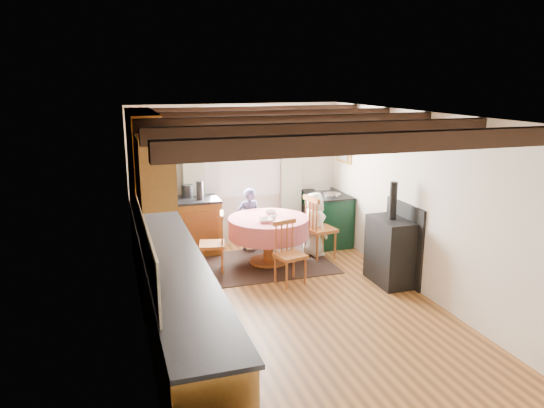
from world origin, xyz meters
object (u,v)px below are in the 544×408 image
object	(u,v)px
child_right	(314,224)
chair_left	(212,242)
dining_table	(269,241)
cast_iron_stove	(391,233)
child_far	(249,219)
aga_range	(326,218)
cup	(273,218)
chair_right	(320,227)
chair_near	(290,253)

from	to	relation	value
child_right	chair_left	bearing A→B (deg)	82.65
dining_table	chair_left	size ratio (longest dim) A/B	1.36
cast_iron_stove	child_right	distance (m)	1.52
child_right	child_far	bearing A→B (deg)	45.23
aga_range	cup	xyz separation A→B (m)	(-1.27, -0.93, 0.34)
chair_right	chair_near	bearing A→B (deg)	127.07
child_right	cast_iron_stove	bearing A→B (deg)	-172.03
child_far	chair_near	bearing A→B (deg)	95.04
child_far	cup	xyz separation A→B (m)	(0.12, -0.93, 0.25)
cast_iron_stove	child_far	bearing A→B (deg)	127.52
cast_iron_stove	child_right	xyz separation A→B (m)	(-0.57, 1.40, -0.20)
cup	cast_iron_stove	bearing A→B (deg)	-36.74
dining_table	aga_range	bearing A→B (deg)	29.51
chair_right	cast_iron_stove	world-z (taller)	cast_iron_stove
dining_table	cast_iron_stove	xyz separation A→B (m)	(1.39, -1.24, 0.35)
chair_left	chair_right	xyz separation A→B (m)	(1.77, 0.07, 0.06)
chair_right	cast_iron_stove	bearing A→B (deg)	-167.72
dining_table	chair_right	xyz separation A→B (m)	(0.88, 0.03, 0.14)
chair_left	cast_iron_stove	xyz separation A→B (m)	(2.28, -1.20, 0.27)
cast_iron_stove	dining_table	bearing A→B (deg)	138.33
chair_near	chair_left	size ratio (longest dim) A/B	0.99
dining_table	cast_iron_stove	size ratio (longest dim) A/B	0.85
aga_range	cast_iron_stove	size ratio (longest dim) A/B	0.67
dining_table	chair_right	bearing A→B (deg)	2.18
chair_right	child_far	size ratio (longest dim) A/B	0.96
chair_near	aga_range	distance (m)	1.99
chair_near	chair_right	distance (m)	1.21
chair_near	child_far	size ratio (longest dim) A/B	0.84
chair_left	cast_iron_stove	distance (m)	2.59
cast_iron_stove	aga_range	bearing A→B (deg)	93.21
dining_table	aga_range	size ratio (longest dim) A/B	1.27
dining_table	chair_near	distance (m)	0.85
chair_left	child_far	xyz separation A→B (m)	(0.78, 0.76, 0.08)
dining_table	chair_near	xyz separation A→B (m)	(0.05, -0.84, 0.08)
chair_right	aga_range	xyz separation A→B (m)	(0.40, 0.69, -0.06)
child_right	chair_near	bearing A→B (deg)	128.49
child_far	chair_left	bearing A→B (deg)	43.33
aga_range	cup	distance (m)	1.61
aga_range	cast_iron_stove	bearing A→B (deg)	-86.79
chair_left	child_right	world-z (taller)	child_right
chair_left	aga_range	size ratio (longest dim) A/B	0.93
aga_range	child_far	bearing A→B (deg)	-179.84
aga_range	cup	size ratio (longest dim) A/B	9.88
dining_table	cast_iron_stove	world-z (taller)	cast_iron_stove
chair_right	child_right	size ratio (longest dim) A/B	0.98
child_far	child_right	size ratio (longest dim) A/B	1.02
aga_range	chair_right	bearing A→B (deg)	-120.27
dining_table	child_right	distance (m)	0.85
child_right	cup	size ratio (longest dim) A/B	10.62
chair_near	child_far	world-z (taller)	child_far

